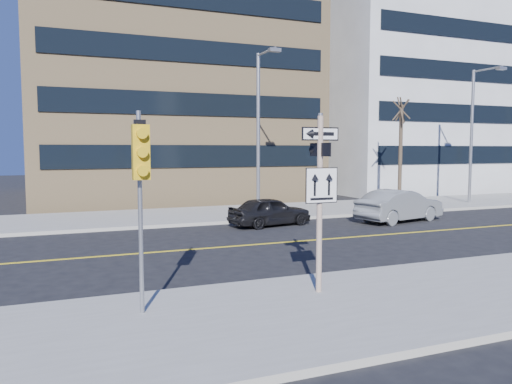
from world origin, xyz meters
name	(u,v)px	position (x,y,z in m)	size (l,w,h in m)	color
ground	(274,273)	(0.00, 0.00, 0.00)	(120.00, 120.00, 0.00)	black
far_sidewalk	(457,202)	(18.00, 12.00, 0.07)	(66.00, 6.00, 0.15)	gray
road_centerline	(486,227)	(12.00, 4.00, 0.01)	(40.00, 0.14, 0.01)	gold
sign_pole	(320,192)	(0.00, -2.51, 2.44)	(0.92, 0.92, 4.06)	silver
traffic_signal	(141,169)	(-4.00, -2.66, 3.03)	(0.32, 0.45, 4.00)	gray
parked_car_a	(270,211)	(3.29, 7.87, 0.65)	(3.81, 1.53, 1.30)	black
parked_car_b	(400,206)	(9.47, 6.76, 0.76)	(4.59, 1.60, 1.51)	gray
streetlight_a	(260,122)	(4.00, 10.76, 4.76)	(0.55, 2.25, 8.00)	gray
streetlight_b	(475,127)	(18.00, 10.76, 4.76)	(0.55, 2.25, 8.00)	gray
street_tree_west	(401,112)	(13.00, 11.30, 5.52)	(1.80, 1.80, 6.35)	#382D21
building_brick	(162,73)	(2.00, 25.00, 9.00)	(18.00, 18.00, 18.00)	tan
building_grey_mid	(411,103)	(24.00, 24.00, 7.50)	(20.00, 16.00, 15.00)	#A9ACAF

